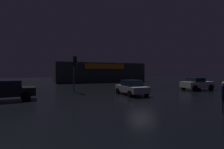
# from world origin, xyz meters

# --- Properties ---
(ground_plane) EXTENTS (120.00, 120.00, 0.00)m
(ground_plane) POSITION_xyz_m (0.00, 0.00, 0.00)
(ground_plane) COLOR black
(store_building) EXTENTS (20.30, 10.14, 4.31)m
(store_building) POSITION_xyz_m (3.65, 24.81, 2.16)
(store_building) COLOR #33383D
(store_building) RESTS_ON ground
(traffic_signal_opposite) EXTENTS (0.43, 0.41, 3.98)m
(traffic_signal_opposite) POSITION_xyz_m (-5.56, 4.78, 2.95)
(traffic_signal_opposite) COLOR #595B60
(traffic_signal_opposite) RESTS_ON ground
(car_near) EXTENTS (2.00, 3.91, 1.46)m
(car_near) POSITION_xyz_m (-0.81, 0.50, 0.73)
(car_near) COLOR #B7B7BF
(car_near) RESTS_ON ground
(car_far) EXTENTS (4.31, 2.13, 1.58)m
(car_far) POSITION_xyz_m (-11.47, 1.34, 0.82)
(car_far) COLOR black
(car_far) RESTS_ON ground
(car_crossing) EXTENTS (3.98, 2.10, 1.53)m
(car_crossing) POSITION_xyz_m (8.78, 1.09, 0.79)
(car_crossing) COLOR silver
(car_crossing) RESTS_ON ground
(pedestrian) EXTENTS (0.46, 0.46, 1.73)m
(pedestrian) POSITION_xyz_m (0.15, -7.86, 1.01)
(pedestrian) COLOR black
(pedestrian) RESTS_ON ground
(fire_hydrant) EXTENTS (0.22, 0.22, 0.84)m
(fire_hydrant) POSITION_xyz_m (1.72, -6.85, 0.41)
(fire_hydrant) COLOR red
(fire_hydrant) RESTS_ON ground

